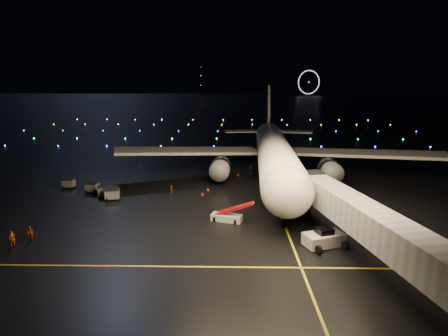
{
  "coord_description": "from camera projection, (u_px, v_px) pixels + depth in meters",
  "views": [
    {
      "loc": [
        4.96,
        -41.46,
        17.37
      ],
      "look_at": [
        3.95,
        12.0,
        5.0
      ],
      "focal_mm": 28.0,
      "sensor_mm": 36.0,
      "label": 1
    }
  ],
  "objects": [
    {
      "name": "safety_cone_0",
      "position": [
        202.0,
        194.0,
        57.63
      ],
      "size": [
        0.56,
        0.56,
        0.49
      ],
      "primitive_type": "cone",
      "rotation": [
        0.0,
        0.0,
        0.38
      ],
      "color": "#FF3504",
      "rests_on": "ground"
    },
    {
      "name": "radio_mast",
      "position": [
        201.0,
        80.0,
        759.11
      ],
      "size": [
        1.8,
        1.8,
        64.0
      ],
      "primitive_type": "cylinder",
      "color": "black",
      "rests_on": "ground"
    },
    {
      "name": "baggage_cart_1",
      "position": [
        92.0,
        187.0,
        59.14
      ],
      "size": [
        2.35,
        1.88,
        1.77
      ],
      "primitive_type": "cube",
      "rotation": [
        0.0,
        0.0,
        -0.22
      ],
      "color": "gray",
      "rests_on": "ground"
    },
    {
      "name": "taxiway_lights",
      "position": [
        219.0,
        129.0,
        147.61
      ],
      "size": [
        164.0,
        92.0,
        0.36
      ],
      "primitive_type": null,
      "color": "black",
      "rests_on": "ground"
    },
    {
      "name": "crew_c",
      "position": [
        171.0,
        189.0,
        58.29
      ],
      "size": [
        0.62,
        0.99,
        1.57
      ],
      "primitive_type": "imported",
      "rotation": [
        0.0,
        0.0,
        -1.3
      ],
      "color": "orange",
      "rests_on": "ground"
    },
    {
      "name": "ferris_wheel",
      "position": [
        309.0,
        83.0,
        736.77
      ],
      "size": [
        49.33,
        16.8,
        52.0
      ],
      "primitive_type": null,
      "rotation": [
        0.0,
        0.0,
        0.26
      ],
      "color": "black",
      "rests_on": "ground"
    },
    {
      "name": "safety_cone_3",
      "position": [
        141.0,
        167.0,
        77.25
      ],
      "size": [
        0.52,
        0.52,
        0.47
      ],
      "primitive_type": "cone",
      "rotation": [
        0.0,
        0.0,
        -0.29
      ],
      "color": "#FF3504",
      "rests_on": "ground"
    },
    {
      "name": "baggage_cart_0",
      "position": [
        105.0,
        191.0,
        57.09
      ],
      "size": [
        2.36,
        1.9,
        1.76
      ],
      "primitive_type": "cube",
      "rotation": [
        0.0,
        0.0,
        0.24
      ],
      "color": "gray",
      "rests_on": "ground"
    },
    {
      "name": "crew_a",
      "position": [
        12.0,
        238.0,
        39.17
      ],
      "size": [
        0.73,
        0.73,
        1.71
      ],
      "primitive_type": "imported",
      "rotation": [
        0.0,
        0.0,
        0.78
      ],
      "color": "orange",
      "rests_on": "ground"
    },
    {
      "name": "crew_b",
      "position": [
        31.0,
        233.0,
        40.83
      ],
      "size": [
        0.78,
        0.62,
        1.56
      ],
      "primitive_type": "imported",
      "rotation": [
        0.0,
        0.0,
        -0.03
      ],
      "color": "orange",
      "rests_on": "ground"
    },
    {
      "name": "safety_cone_2",
      "position": [
        208.0,
        189.0,
        60.19
      ],
      "size": [
        0.49,
        0.49,
        0.46
      ],
      "primitive_type": "cone",
      "rotation": [
        0.0,
        0.0,
        0.24
      ],
      "color": "#FF3504",
      "rests_on": "ground"
    },
    {
      "name": "lane_centre",
      "position": [
        272.0,
        193.0,
        58.79
      ],
      "size": [
        0.25,
        80.0,
        0.02
      ],
      "primitive_type": "cube",
      "color": "gold",
      "rests_on": "ground"
    },
    {
      "name": "airliner",
      "position": [
        274.0,
        131.0,
        69.0
      ],
      "size": [
        66.52,
        63.58,
        17.83
      ],
      "primitive_type": null,
      "rotation": [
        0.0,
        0.0,
        -0.06
      ],
      "color": "silver",
      "rests_on": "ground"
    },
    {
      "name": "ground",
      "position": [
        226.0,
        106.0,
        336.62
      ],
      "size": [
        2000.0,
        2000.0,
        0.0
      ],
      "primitive_type": "plane",
      "color": "black",
      "rests_on": "ground"
    },
    {
      "name": "belt_loader",
      "position": [
        227.0,
        211.0,
        46.24
      ],
      "size": [
        6.15,
        3.34,
        2.88
      ],
      "primitive_type": null,
      "rotation": [
        0.0,
        0.0,
        -0.31
      ],
      "color": "silver",
      "rests_on": "ground"
    },
    {
      "name": "baggage_cart_2",
      "position": [
        112.0,
        194.0,
        55.23
      ],
      "size": [
        2.47,
        1.97,
        1.86
      ],
      "primitive_type": "cube",
      "rotation": [
        0.0,
        0.0,
        0.22
      ],
      "color": "gray",
      "rests_on": "ground"
    },
    {
      "name": "pushback_tug",
      "position": [
        324.0,
        237.0,
        39.03
      ],
      "size": [
        4.95,
        3.7,
        2.11
      ],
      "primitive_type": "cube",
      "rotation": [
        0.0,
        0.0,
        0.35
      ],
      "color": "silver",
      "rests_on": "ground"
    },
    {
      "name": "baggage_cart_3",
      "position": [
        69.0,
        183.0,
        61.87
      ],
      "size": [
        2.08,
        1.54,
        1.67
      ],
      "primitive_type": "cube",
      "rotation": [
        0.0,
        0.0,
        -0.09
      ],
      "color": "gray",
      "rests_on": "ground"
    },
    {
      "name": "safety_cone_1",
      "position": [
        238.0,
        174.0,
        70.53
      ],
      "size": [
        0.56,
        0.56,
        0.49
      ],
      "primitive_type": "cone",
      "rotation": [
        0.0,
        0.0,
        -0.41
      ],
      "color": "#FF3504",
      "rests_on": "ground"
    },
    {
      "name": "lane_cross",
      "position": [
        130.0,
        266.0,
        34.74
      ],
      "size": [
        60.0,
        0.25,
        0.02
      ],
      "primitive_type": "cube",
      "color": "gold",
      "rests_on": "ground"
    }
  ]
}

